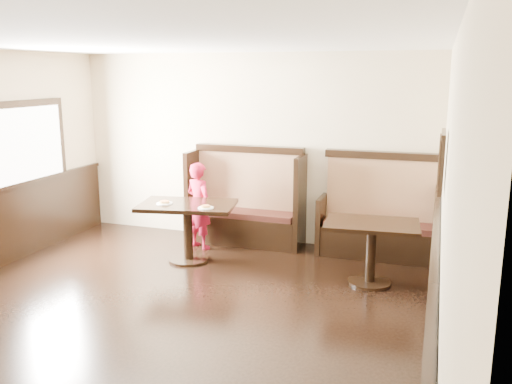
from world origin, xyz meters
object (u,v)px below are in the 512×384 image
at_px(booth_neighbor, 378,222).
at_px(child, 199,206).
at_px(booth_main, 247,208).
at_px(table_neighbor, 371,238).
at_px(table_main, 188,217).

height_order(booth_neighbor, child, booth_neighbor).
relative_size(booth_main, table_neighbor, 1.51).
height_order(table_neighbor, child, child).
height_order(booth_main, table_main, booth_main).
relative_size(table_neighbor, child, 0.92).
relative_size(booth_main, booth_neighbor, 1.06).
bearing_deg(child, table_main, 122.23).
distance_m(booth_neighbor, table_neighbor, 1.09).
distance_m(table_main, child, 0.58).
relative_size(booth_main, child, 1.39).
bearing_deg(child, booth_main, -114.96).
distance_m(booth_main, child, 0.74).
xyz_separation_m(booth_neighbor, table_main, (-2.41, -1.06, 0.13)).
height_order(booth_main, booth_neighbor, same).
xyz_separation_m(booth_main, booth_neighbor, (1.95, -0.00, -0.05)).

